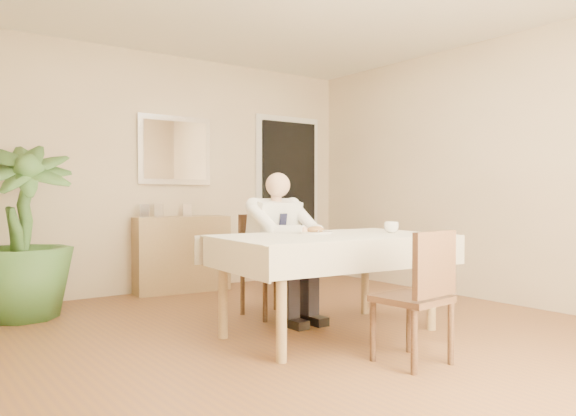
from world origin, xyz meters
TOP-DOWN VIEW (x-y plane):
  - room at (0.00, 0.00)m, footprint 5.00×5.02m
  - doorway at (1.55, 2.46)m, footprint 0.96×0.07m
  - mirror at (-0.00, 2.47)m, footprint 0.86×0.04m
  - dining_table at (0.09, -0.07)m, footprint 1.80×1.16m
  - chair_far at (0.09, 0.81)m, footprint 0.43×0.43m
  - chair_near at (0.03, -1.00)m, footprint 0.43×0.43m
  - seated_man at (0.09, 0.52)m, footprint 0.48×0.72m
  - plate at (0.09, 0.11)m, footprint 0.26×0.26m
  - food at (0.09, 0.11)m, footprint 0.14×0.14m
  - knife at (0.13, 0.05)m, footprint 0.01×0.13m
  - fork at (0.05, 0.05)m, footprint 0.01×0.13m
  - coffee_mug at (0.62, -0.19)m, footprint 0.15×0.15m
  - sideboard at (-0.00, 2.32)m, footprint 1.05×0.45m
  - photo_frame_left at (-0.41, 2.34)m, footprint 0.10×0.02m
  - photo_frame_center at (-0.23, 2.40)m, footprint 0.10×0.02m
  - photo_frame_right at (0.08, 2.35)m, footprint 0.10×0.02m
  - potted_palm at (-1.69, 1.89)m, footprint 0.98×0.98m

SIDE VIEW (x-z plane):
  - sideboard at x=0.00m, z-range 0.00..0.82m
  - chair_near at x=0.03m, z-range 0.05..0.89m
  - chair_far at x=0.09m, z-range 0.05..0.94m
  - dining_table at x=0.09m, z-range 0.29..1.04m
  - seated_man at x=0.09m, z-range 0.07..1.31m
  - potted_palm at x=-1.69m, z-range 0.00..1.50m
  - plate at x=0.09m, z-range 0.75..0.77m
  - knife at x=0.13m, z-range 0.77..0.78m
  - fork at x=0.05m, z-range 0.77..0.78m
  - food at x=0.09m, z-range 0.76..0.81m
  - coffee_mug at x=0.62m, z-range 0.75..0.84m
  - photo_frame_left at x=-0.41m, z-range 0.82..0.96m
  - photo_frame_center at x=-0.23m, z-range 0.82..0.96m
  - photo_frame_right at x=0.08m, z-range 0.82..0.96m
  - doorway at x=1.55m, z-range -0.05..2.05m
  - room at x=0.00m, z-range 0.00..2.60m
  - mirror at x=0.00m, z-range 1.17..1.93m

